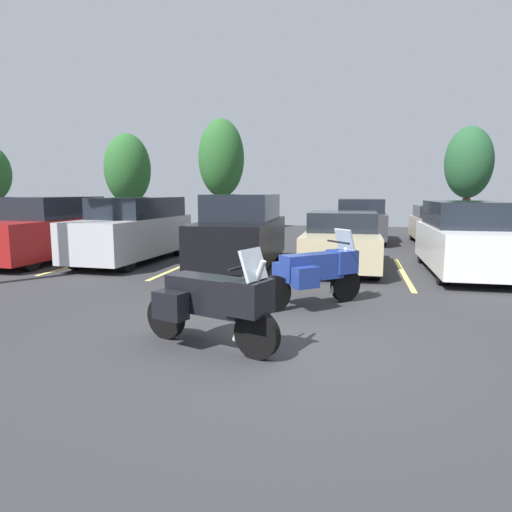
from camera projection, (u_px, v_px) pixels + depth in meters
ground at (283, 347)px, 6.18m from camera, size 44.00×44.00×0.10m
motorcycle_touring at (214, 301)px, 5.89m from camera, size 2.05×1.15×1.38m
motorcycle_second at (315, 271)px, 8.16m from camera, size 1.74×1.55×1.38m
parking_stripes at (289, 268)px, 12.25m from camera, size 17.97×4.87×0.01m
car_red at (47, 230)px, 13.61m from camera, size 2.09×4.96×1.91m
car_silver at (134, 230)px, 13.43m from camera, size 1.94×4.83×1.90m
car_black at (241, 232)px, 12.37m from camera, size 2.01×4.76×1.99m
car_champagne at (342, 242)px, 12.20m from camera, size 1.93×4.27×1.53m
car_white at (466, 238)px, 11.43m from camera, size 1.85×4.72×1.82m
car_far_charcoal at (361, 220)px, 18.73m from camera, size 1.98×4.27×1.77m
car_far_tan at (438, 225)px, 17.78m from camera, size 1.80×4.40×1.52m
tree_center_left at (469, 163)px, 24.35m from camera, size 2.48×2.48×5.55m
tree_far_right at (221, 159)px, 24.42m from camera, size 2.47×2.47×5.96m
tree_right at (128, 169)px, 24.26m from camera, size 2.46×2.46×5.15m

